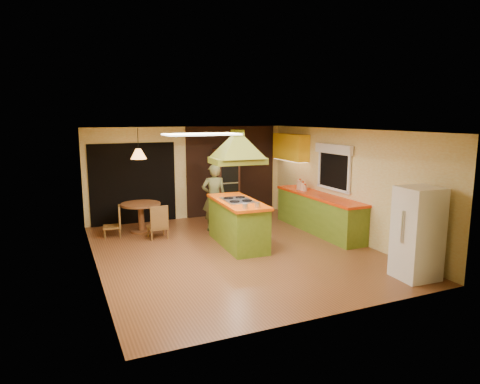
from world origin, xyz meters
name	(u,v)px	position (x,y,z in m)	size (l,w,h in m)	color
ground	(235,251)	(0.00, 0.00, 0.00)	(6.50, 6.50, 0.00)	brown
room_walls	(235,192)	(0.00, 0.00, 1.25)	(5.50, 6.50, 6.50)	beige
ceiling_plane	(235,130)	(0.00, 0.00, 2.50)	(6.50, 6.50, 0.00)	silver
brick_panel	(231,171)	(1.25, 3.23, 1.25)	(2.64, 0.03, 2.50)	#381E14
nook_opening	(133,184)	(-1.50, 3.23, 1.05)	(2.20, 0.03, 2.10)	black
right_counter	(318,213)	(2.45, 0.60, 0.46)	(0.62, 3.05, 0.92)	olive
upper_cabinets	(291,147)	(2.57, 2.20, 1.95)	(0.34, 1.40, 0.70)	yellow
window_right	(334,160)	(2.70, 0.40, 1.77)	(0.12, 1.35, 1.06)	black
fluor_panel	(202,134)	(-1.10, -1.20, 2.48)	(1.20, 0.60, 0.03)	white
kitchen_island	(238,222)	(0.22, 0.38, 0.50)	(0.90, 2.02, 1.00)	olive
range_hood	(238,142)	(0.22, 0.38, 2.25)	(1.14, 0.85, 0.80)	#606719
man	(214,197)	(0.17, 1.73, 0.82)	(0.60, 0.39, 1.65)	#4E4F2A
refrigerator	(418,233)	(2.28, -2.64, 0.80)	(0.66, 0.62, 1.61)	white
wall_oven	(226,183)	(0.97, 2.95, 0.95)	(0.65, 0.62, 1.89)	#4A2617
dining_table	(141,212)	(-1.51, 2.28, 0.50)	(0.95, 0.95, 0.71)	brown
chair_left	(112,221)	(-2.21, 2.18, 0.36)	(0.40, 0.40, 0.72)	brown
chair_near	(157,221)	(-1.26, 1.63, 0.39)	(0.43, 0.43, 0.78)	brown
pendant_lamp	(139,154)	(-1.51, 2.28, 1.90)	(0.37, 0.37, 0.24)	#FF9E3F
canister_large	(300,185)	(2.40, 1.40, 1.04)	(0.16, 0.16, 0.24)	beige
canister_medium	(303,187)	(2.40, 1.25, 1.02)	(0.14, 0.14, 0.19)	#FEECCC
canister_small	(305,188)	(2.40, 1.15, 0.99)	(0.11, 0.11, 0.14)	beige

